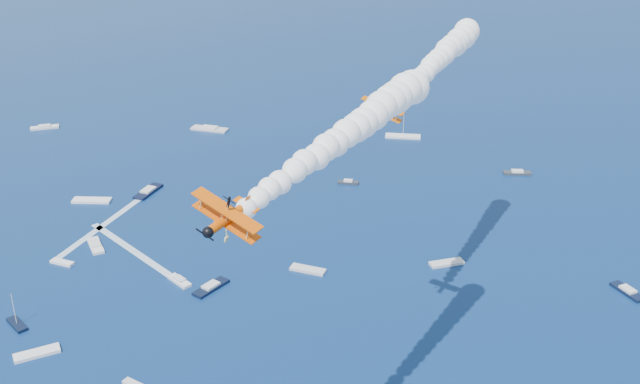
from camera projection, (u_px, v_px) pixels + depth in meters
biplane_lead at (382, 111)px, 132.56m from camera, size 10.55×11.28×7.06m
biplane_trail at (228, 218)px, 89.79m from camera, size 12.25×13.43×8.84m
smoke_trail_lead at (432, 65)px, 151.98m from camera, size 52.09×48.84×9.42m
smoke_trail_trail at (340, 138)px, 108.10m from camera, size 51.90×44.67×9.42m
spectator_boats at (156, 224)px, 211.84m from camera, size 225.79×187.80×0.70m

